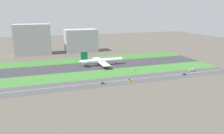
# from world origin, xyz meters

# --- Properties ---
(ground_plane) EXTENTS (800.00, 800.00, 0.00)m
(ground_plane) POSITION_xyz_m (0.00, 0.00, 0.00)
(ground_plane) COLOR #5B564C
(runway) EXTENTS (280.00, 46.00, 0.10)m
(runway) POSITION_xyz_m (0.00, 0.00, 0.05)
(runway) COLOR #38383D
(runway) RESTS_ON ground_plane
(grass_median_north) EXTENTS (280.00, 36.00, 0.10)m
(grass_median_north) POSITION_xyz_m (0.00, 41.00, 0.05)
(grass_median_north) COLOR #3D7A33
(grass_median_north) RESTS_ON ground_plane
(grass_median_south) EXTENTS (280.00, 36.00, 0.10)m
(grass_median_south) POSITION_xyz_m (0.00, -41.00, 0.05)
(grass_median_south) COLOR #427F38
(grass_median_south) RESTS_ON ground_plane
(highway) EXTENTS (280.00, 28.00, 0.10)m
(highway) POSITION_xyz_m (0.00, -73.00, 0.05)
(highway) COLOR #4C4C4F
(highway) RESTS_ON ground_plane
(highway_centerline) EXTENTS (266.00, 0.50, 0.01)m
(highway_centerline) POSITION_xyz_m (0.00, -73.00, 0.11)
(highway_centerline) COLOR silver
(highway_centerline) RESTS_ON highway
(airliner) EXTENTS (65.00, 56.00, 19.70)m
(airliner) POSITION_xyz_m (-3.61, 0.00, 6.23)
(airliner) COLOR white
(airliner) RESTS_ON runway
(car_0) EXTENTS (4.40, 1.80, 2.00)m
(car_0) POSITION_xyz_m (5.15, -78.00, 0.92)
(car_0) COLOR yellow
(car_0) RESTS_ON highway
(car_2) EXTENTS (4.40, 1.80, 2.00)m
(car_2) POSITION_xyz_m (73.68, -78.00, 0.92)
(car_2) COLOR navy
(car_2) RESTS_ON highway
(car_1) EXTENTS (4.40, 1.80, 2.00)m
(car_1) POSITION_xyz_m (-25.21, -78.00, 0.92)
(car_1) COLOR #19662D
(car_1) RESTS_ON highway
(truck_0) EXTENTS (8.40, 2.50, 4.00)m
(truck_0) POSITION_xyz_m (91.72, -68.00, 1.67)
(truck_0) COLOR #99999E
(truck_0) RESTS_ON highway
(traffic_light) EXTENTS (0.36, 0.50, 7.20)m
(traffic_light) POSITION_xyz_m (19.36, -60.01, 4.29)
(traffic_light) COLOR #4C4C51
(traffic_light) RESTS_ON highway
(terminal_building) EXTENTS (58.30, 30.91, 50.66)m
(terminal_building) POSITION_xyz_m (-90.00, 114.00, 25.33)
(terminal_building) COLOR #B2B2B7
(terminal_building) RESTS_ON ground_plane
(hangar_building) EXTENTS (56.41, 31.58, 39.79)m
(hangar_building) POSITION_xyz_m (-7.62, 114.00, 19.90)
(hangar_building) COLOR #B2B2B7
(hangar_building) RESTS_ON ground_plane
(fuel_tank_west) EXTENTS (21.17, 21.17, 17.10)m
(fuel_tank_west) POSITION_xyz_m (12.32, 159.00, 8.55)
(fuel_tank_west) COLOR silver
(fuel_tank_west) RESTS_ON ground_plane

